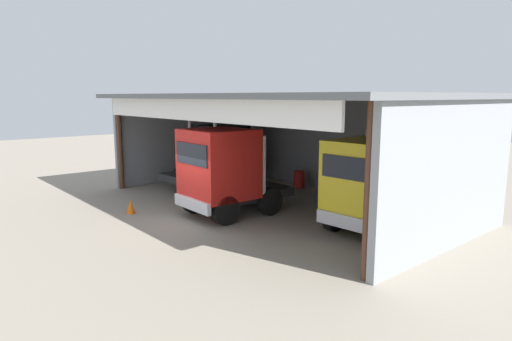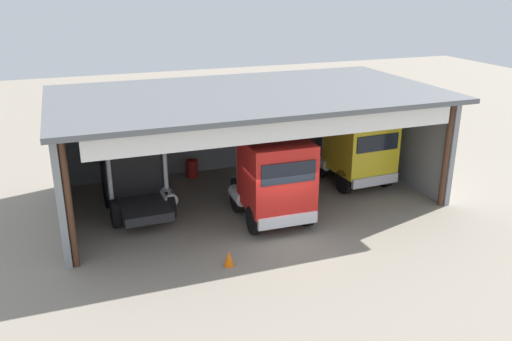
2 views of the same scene
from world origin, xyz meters
The scene contains 8 objects.
ground_plane centered at (0.00, 0.00, 0.00)m, with size 80.00×80.00×0.00m, color gray.
workshop_shed centered at (0.00, 4.89, 3.44)m, with size 16.34×9.06×4.87m.
truck_black_center_left_bay centered at (-4.90, 4.28, 1.70)m, with size 2.76×4.51×3.53m.
truck_red_left_bay centered at (0.09, 1.09, 1.86)m, with size 2.71×4.66×3.50m.
truck_yellow_yard_outside centered at (5.39, 3.71, 1.78)m, with size 2.86×5.04×3.50m.
oil_drum centered at (-1.76, 7.36, 0.44)m, with size 0.58×0.58×0.89m, color #B21E19.
tool_cart centered at (2.62, 7.03, 0.50)m, with size 0.90×0.60×1.00m, color red.
traffic_cone centered at (-2.67, -1.65, 0.28)m, with size 0.36×0.36×0.56m, color orange.
Camera 2 is at (-7.36, -17.12, 9.33)m, focal length 37.20 mm.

